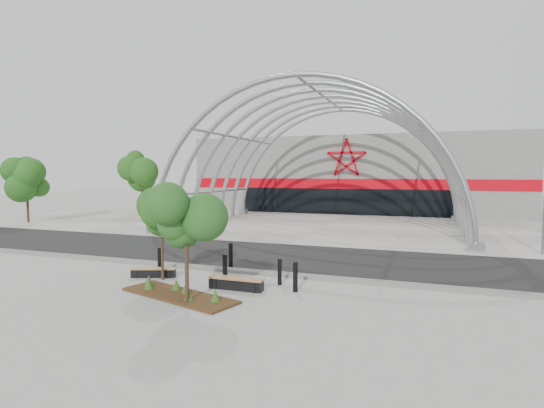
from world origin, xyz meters
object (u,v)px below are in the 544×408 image
at_px(street_tree_0, 162,220).
at_px(street_tree_1, 186,222).
at_px(bench_1, 236,284).
at_px(bench_0, 154,273).
at_px(bollard_2, 225,269).

bearing_deg(street_tree_0, street_tree_1, -43.09).
height_order(street_tree_1, bench_1, street_tree_1).
xyz_separation_m(street_tree_0, bench_0, (-0.58, 0.22, -2.19)).
relative_size(bench_0, bollard_2, 1.64).
bearing_deg(bench_0, bollard_2, 1.98).
height_order(street_tree_1, bollard_2, street_tree_1).
bearing_deg(bench_0, street_tree_0, -20.77).
bearing_deg(street_tree_1, street_tree_0, 136.91).
bearing_deg(bench_1, bench_0, 172.21).
relative_size(street_tree_1, bollard_2, 3.32).
xyz_separation_m(street_tree_1, bollard_2, (0.02, 2.70, -2.10)).
distance_m(bench_1, bollard_2, 1.05).
xyz_separation_m(bench_1, bollard_2, (-0.76, 0.64, 0.35)).
distance_m(street_tree_0, street_tree_1, 3.49).
distance_m(street_tree_0, bollard_2, 3.15).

